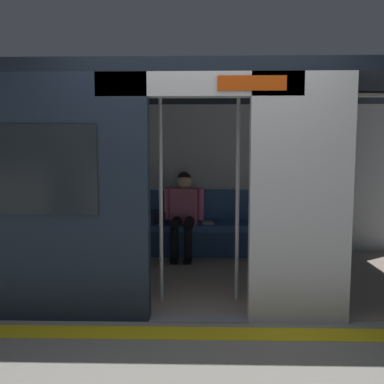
# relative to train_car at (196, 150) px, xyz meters

# --- Properties ---
(ground_plane) EXTENTS (60.00, 60.00, 0.00)m
(ground_plane) POSITION_rel_train_car_xyz_m (-0.05, 1.20, -1.48)
(ground_plane) COLOR gray
(platform_edge_strip) EXTENTS (8.00, 0.24, 0.01)m
(platform_edge_strip) POSITION_rel_train_car_xyz_m (-0.05, 1.50, -1.48)
(platform_edge_strip) COLOR yellow
(platform_edge_strip) RESTS_ON ground_plane
(train_car) EXTENTS (6.40, 2.76, 2.24)m
(train_car) POSITION_rel_train_car_xyz_m (0.00, 0.00, 0.00)
(train_car) COLOR silver
(train_car) RESTS_ON ground_plane
(bench_seat) EXTENTS (2.96, 0.44, 0.44)m
(bench_seat) POSITION_rel_train_car_xyz_m (-0.05, -1.05, -1.14)
(bench_seat) COLOR #38609E
(bench_seat) RESTS_ON ground_plane
(person_seated) EXTENTS (0.55, 0.69, 1.17)m
(person_seated) POSITION_rel_train_car_xyz_m (0.18, -1.00, -0.82)
(person_seated) COLOR pink
(person_seated) RESTS_ON ground_plane
(handbag) EXTENTS (0.26, 0.15, 0.17)m
(handbag) POSITION_rel_train_car_xyz_m (0.58, -1.08, -0.95)
(handbag) COLOR #262D4C
(handbag) RESTS_ON bench_seat
(book) EXTENTS (0.19, 0.24, 0.03)m
(book) POSITION_rel_train_car_xyz_m (-0.15, -1.06, -1.02)
(book) COLOR silver
(book) RESTS_ON bench_seat
(grab_pole_door) EXTENTS (0.04, 0.04, 2.10)m
(grab_pole_door) POSITION_rel_train_car_xyz_m (0.32, 0.78, -0.43)
(grab_pole_door) COLOR silver
(grab_pole_door) RESTS_ON ground_plane
(grab_pole_far) EXTENTS (0.04, 0.04, 2.10)m
(grab_pole_far) POSITION_rel_train_car_xyz_m (-0.42, 0.73, -0.43)
(grab_pole_far) COLOR silver
(grab_pole_far) RESTS_ON ground_plane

